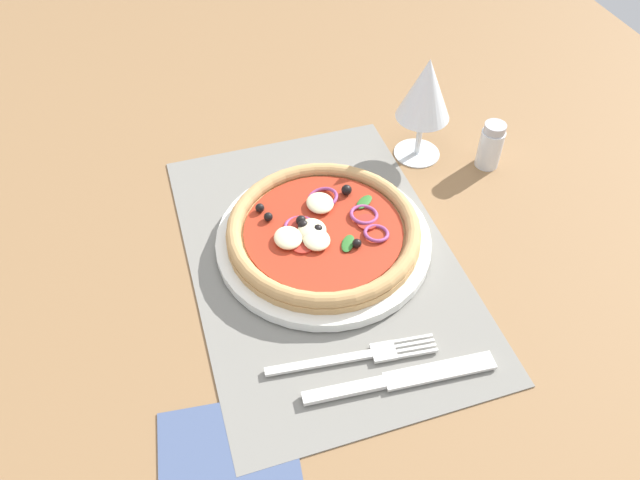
% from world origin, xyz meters
% --- Properties ---
extents(ground_plane, '(1.90, 1.40, 0.02)m').
position_xyz_m(ground_plane, '(0.00, 0.00, -0.01)').
color(ground_plane, olive).
extents(placemat, '(0.45, 0.30, 0.00)m').
position_xyz_m(placemat, '(0.00, 0.00, 0.00)').
color(placemat, slate).
rests_on(placemat, ground_plane).
extents(plate, '(0.26, 0.26, 0.01)m').
position_xyz_m(plate, '(-0.02, 0.01, 0.01)').
color(plate, silver).
rests_on(plate, placemat).
extents(pizza, '(0.23, 0.23, 0.03)m').
position_xyz_m(pizza, '(-0.02, 0.01, 0.03)').
color(pizza, tan).
rests_on(pizza, plate).
extents(fork, '(0.03, 0.18, 0.00)m').
position_xyz_m(fork, '(0.14, -0.00, 0.01)').
color(fork, silver).
rests_on(fork, placemat).
extents(knife, '(0.03, 0.20, 0.01)m').
position_xyz_m(knife, '(0.18, 0.03, 0.01)').
color(knife, silver).
rests_on(knife, placemat).
extents(wine_glass, '(0.07, 0.07, 0.15)m').
position_xyz_m(wine_glass, '(-0.15, 0.19, 0.10)').
color(wine_glass, silver).
rests_on(wine_glass, ground_plane).
extents(napkin, '(0.15, 0.14, 0.00)m').
position_xyz_m(napkin, '(0.22, -0.16, 0.00)').
color(napkin, '#425175').
rests_on(napkin, ground_plane).
extents(pepper_shaker, '(0.03, 0.03, 0.07)m').
position_xyz_m(pepper_shaker, '(-0.10, 0.27, 0.03)').
color(pepper_shaker, silver).
rests_on(pepper_shaker, ground_plane).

